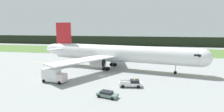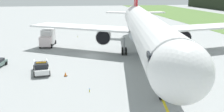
{
  "view_description": "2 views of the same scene",
  "coord_description": "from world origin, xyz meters",
  "px_view_note": "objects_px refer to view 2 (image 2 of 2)",
  "views": [
    {
      "loc": [
        12.84,
        -49.71,
        14.31
      ],
      "look_at": [
        1.46,
        8.35,
        4.61
      ],
      "focal_mm": 28.45,
      "sensor_mm": 36.0,
      "label": 1
    },
    {
      "loc": [
        48.36,
        -4.14,
        12.13
      ],
      "look_at": [
        9.16,
        2.32,
        2.12
      ],
      "focal_mm": 42.28,
      "sensor_mm": 36.0,
      "label": 2
    }
  ],
  "objects_px": {
    "airliner": "(145,29)",
    "ops_pickup_truck": "(41,67)",
    "catering_truck": "(48,38)",
    "apron_cone": "(66,74)"
  },
  "relations": [
    {
      "from": "airliner",
      "to": "catering_truck",
      "type": "height_order",
      "value": "airliner"
    },
    {
      "from": "airliner",
      "to": "apron_cone",
      "type": "height_order",
      "value": "airliner"
    },
    {
      "from": "airliner",
      "to": "ops_pickup_truck",
      "type": "bearing_deg",
      "value": -70.13
    },
    {
      "from": "ops_pickup_truck",
      "to": "apron_cone",
      "type": "distance_m",
      "value": 4.13
    },
    {
      "from": "apron_cone",
      "to": "ops_pickup_truck",
      "type": "bearing_deg",
      "value": -119.75
    },
    {
      "from": "ops_pickup_truck",
      "to": "apron_cone",
      "type": "relative_size",
      "value": 8.9
    },
    {
      "from": "airliner",
      "to": "catering_truck",
      "type": "relative_size",
      "value": 8.84
    },
    {
      "from": "ops_pickup_truck",
      "to": "airliner",
      "type": "bearing_deg",
      "value": 109.87
    },
    {
      "from": "airliner",
      "to": "ops_pickup_truck",
      "type": "xyz_separation_m",
      "value": [
        6.4,
        -17.71,
        -4.41
      ]
    },
    {
      "from": "catering_truck",
      "to": "apron_cone",
      "type": "relative_size",
      "value": 10.51
    }
  ]
}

